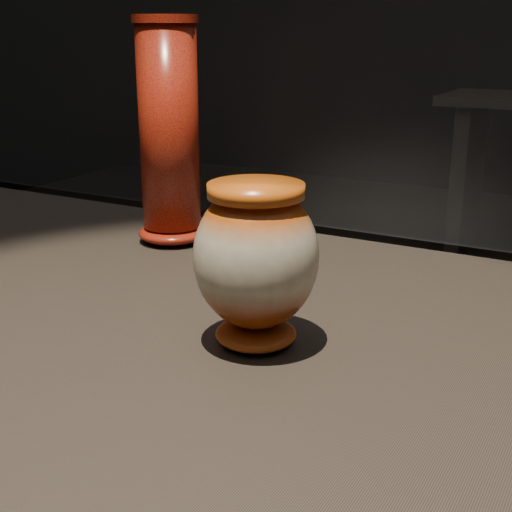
% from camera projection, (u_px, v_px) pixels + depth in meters
% --- Properties ---
extents(main_vase, '(0.15, 0.15, 0.19)m').
position_uv_depth(main_vase, '(256.00, 259.00, 0.78)').
color(main_vase, maroon).
rests_on(main_vase, display_plinth).
extents(tall_vase, '(0.14, 0.14, 0.36)m').
position_uv_depth(tall_vase, '(169.00, 137.00, 1.14)').
color(tall_vase, '#B5330C').
rests_on(tall_vase, display_plinth).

